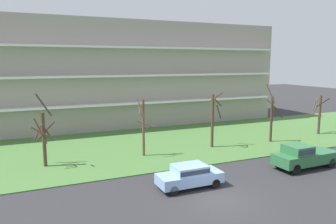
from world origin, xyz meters
TOP-DOWN VIEW (x-y plane):
  - ground at (0.00, 0.00)m, footprint 160.00×160.00m
  - grass_lawn_strip at (0.00, 14.00)m, footprint 80.00×16.00m
  - apartment_building at (0.00, 26.99)m, footprint 44.88×10.93m
  - tree_far_left at (-9.46, 10.81)m, footprint 1.85×1.89m
  - tree_left at (-1.24, 10.53)m, footprint 1.27×1.22m
  - tree_center at (6.01, 10.69)m, footprint 1.35×1.93m
  - tree_right at (12.70, 10.08)m, footprint 1.56×1.08m
  - tree_far_right at (20.40, 10.92)m, footprint 1.98×1.61m
  - pickup_green_near_left at (9.38, 2.49)m, footprint 5.44×2.12m
  - sedan_blue_center_left at (-0.73, 2.50)m, footprint 4.41×1.83m

SIDE VIEW (x-z plane):
  - ground at x=0.00m, z-range 0.00..0.00m
  - grass_lawn_strip at x=0.00m, z-range 0.00..0.08m
  - sedan_blue_center_left at x=-0.73m, z-range 0.09..1.66m
  - pickup_green_near_left at x=9.38m, z-range 0.04..1.99m
  - tree_far_right at x=20.40m, z-range 0.31..4.92m
  - tree_far_left at x=-9.46m, z-range -0.40..5.64m
  - tree_left at x=-1.24m, z-range 0.14..5.35m
  - tree_right at x=12.70m, z-range -0.29..5.80m
  - tree_center at x=6.01m, z-range 0.19..5.65m
  - apartment_building at x=0.00m, z-range 0.00..13.47m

